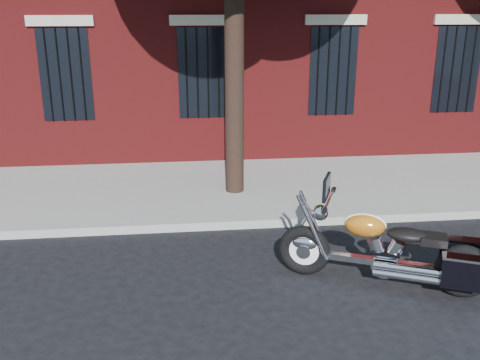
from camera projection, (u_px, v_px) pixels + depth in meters
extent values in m
plane|color=black|center=(221.00, 266.00, 7.92)|extent=(120.00, 120.00, 0.00)
cube|color=gray|center=(215.00, 225.00, 9.19)|extent=(40.00, 0.16, 0.15)
cube|color=gray|center=(209.00, 189.00, 10.97)|extent=(40.00, 3.60, 0.15)
cube|color=black|center=(203.00, 73.00, 12.05)|extent=(1.10, 0.14, 2.00)
cube|color=#B2A893|center=(201.00, 20.00, 11.66)|extent=(1.40, 0.20, 0.22)
cylinder|color=black|center=(203.00, 74.00, 11.97)|extent=(0.04, 0.04, 2.00)
cylinder|color=black|center=(234.00, 71.00, 9.92)|extent=(0.36, 0.36, 5.00)
torus|color=black|center=(304.00, 250.00, 7.56)|extent=(0.74, 0.45, 0.74)
torus|color=black|center=(463.00, 271.00, 6.96)|extent=(0.74, 0.45, 0.74)
cylinder|color=white|center=(304.00, 250.00, 7.56)|extent=(0.53, 0.28, 0.55)
cylinder|color=white|center=(463.00, 271.00, 6.96)|extent=(0.53, 0.28, 0.55)
ellipsoid|color=white|center=(305.00, 243.00, 7.52)|extent=(0.41, 0.29, 0.21)
ellipsoid|color=orange|center=(465.00, 262.00, 6.92)|extent=(0.42, 0.30, 0.21)
cube|color=white|center=(380.00, 262.00, 7.26)|extent=(1.56, 0.77, 0.09)
cylinder|color=white|center=(385.00, 264.00, 7.26)|extent=(0.40, 0.32, 0.35)
cylinder|color=white|center=(428.00, 276.00, 6.92)|extent=(1.31, 0.65, 0.10)
ellipsoid|color=orange|center=(365.00, 225.00, 7.17)|extent=(0.63, 0.51, 0.32)
ellipsoid|color=black|center=(407.00, 235.00, 7.04)|extent=(0.62, 0.50, 0.17)
cube|color=black|center=(460.00, 253.00, 7.19)|extent=(0.56, 0.38, 0.42)
cube|color=black|center=(464.00, 273.00, 6.67)|extent=(0.56, 0.38, 0.42)
cylinder|color=white|center=(329.00, 200.00, 7.22)|extent=(0.38, 0.81, 0.04)
sphere|color=white|center=(320.00, 213.00, 7.31)|extent=(0.29, 0.29, 0.22)
cube|color=black|center=(327.00, 187.00, 7.17)|extent=(0.22, 0.42, 0.31)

